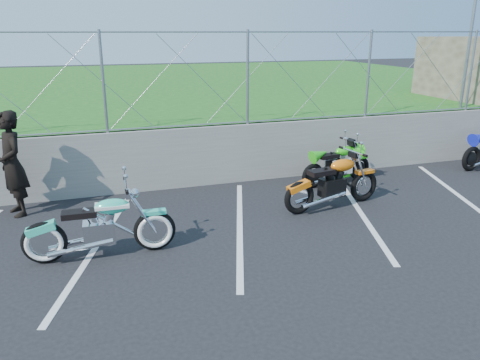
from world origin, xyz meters
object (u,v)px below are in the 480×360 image
object	(u,v)px
sportbike_green	(338,166)
cruiser_turquoise	(102,229)
person_standing	(12,164)
naked_orange	(334,184)

from	to	relation	value
sportbike_green	cruiser_turquoise	bearing A→B (deg)	-167.92
cruiser_turquoise	person_standing	world-z (taller)	person_standing
sportbike_green	naked_orange	bearing A→B (deg)	-131.90
cruiser_turquoise	person_standing	xyz separation A→B (m)	(-1.43, 2.27, 0.52)
sportbike_green	person_standing	xyz separation A→B (m)	(-6.56, 0.22, 0.55)
cruiser_turquoise	person_standing	distance (m)	2.73
cruiser_turquoise	naked_orange	bearing A→B (deg)	12.18
sportbike_green	person_standing	distance (m)	6.59
cruiser_turquoise	person_standing	bearing A→B (deg)	124.36
naked_orange	sportbike_green	world-z (taller)	naked_orange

